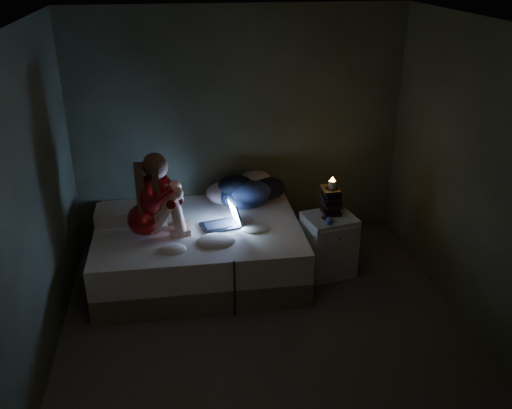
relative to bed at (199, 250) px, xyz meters
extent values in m
cube|color=#423E3D|center=(0.53, -1.10, -0.29)|extent=(3.60, 3.80, 0.02)
cube|color=silver|center=(0.53, -1.10, 2.33)|extent=(3.60, 3.80, 0.02)
cube|color=#313527|center=(0.53, 0.81, 1.02)|extent=(3.60, 0.02, 2.60)
cube|color=#313527|center=(0.53, -3.01, 1.02)|extent=(3.60, 0.02, 2.60)
cube|color=#313527|center=(-1.28, -1.10, 1.02)|extent=(0.02, 3.80, 2.60)
cube|color=#313527|center=(2.34, -1.10, 1.02)|extent=(0.02, 3.80, 2.60)
cube|color=silver|center=(-0.77, 0.23, 0.35)|extent=(0.48, 0.34, 0.14)
cube|color=silver|center=(1.32, -0.16, 0.04)|extent=(0.56, 0.52, 0.64)
cylinder|color=beige|center=(1.34, -0.08, 0.70)|extent=(0.07, 0.07, 0.08)
cube|color=black|center=(1.25, -0.22, 0.37)|extent=(0.07, 0.14, 0.01)
sphere|color=#304D97|center=(1.23, -0.32, 0.40)|extent=(0.08, 0.08, 0.08)
camera|label=1|loc=(-0.16, -4.98, 2.79)|focal=38.82mm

